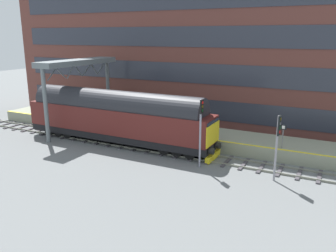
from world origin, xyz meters
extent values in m
plane|color=slate|center=(0.00, 0.00, 0.00)|extent=(140.00, 140.00, 0.00)
cube|color=gray|center=(-0.72, 0.00, 0.07)|extent=(0.07, 60.00, 0.15)
cube|color=gray|center=(0.72, 0.00, 0.07)|extent=(0.07, 60.00, 0.15)
cube|color=#403C41|center=(0.00, -10.21, 0.04)|extent=(2.50, 0.26, 0.09)
cube|color=#403C41|center=(0.00, -8.94, 0.04)|extent=(2.50, 0.26, 0.09)
cube|color=#403C41|center=(0.00, -7.66, 0.04)|extent=(2.50, 0.26, 0.09)
cube|color=#403C41|center=(0.00, -6.38, 0.04)|extent=(2.50, 0.26, 0.09)
cube|color=#403C41|center=(0.00, -5.11, 0.04)|extent=(2.50, 0.26, 0.09)
cube|color=#403C41|center=(0.00, -3.83, 0.04)|extent=(2.50, 0.26, 0.09)
cube|color=#403C41|center=(0.00, -2.55, 0.04)|extent=(2.50, 0.26, 0.09)
cube|color=#403C41|center=(0.00, -1.28, 0.04)|extent=(2.50, 0.26, 0.09)
cube|color=#403C41|center=(0.00, 0.00, 0.04)|extent=(2.50, 0.26, 0.09)
cube|color=#403C41|center=(0.00, 1.28, 0.04)|extent=(2.50, 0.26, 0.09)
cube|color=#403C41|center=(0.00, 2.55, 0.04)|extent=(2.50, 0.26, 0.09)
cube|color=#403C41|center=(0.00, 3.83, 0.04)|extent=(2.50, 0.26, 0.09)
cube|color=#403C41|center=(0.00, 5.11, 0.04)|extent=(2.50, 0.26, 0.09)
cube|color=#403C41|center=(0.00, 6.38, 0.04)|extent=(2.50, 0.26, 0.09)
cube|color=#403C41|center=(0.00, 7.66, 0.04)|extent=(2.50, 0.26, 0.09)
cube|color=#403C41|center=(0.00, 8.94, 0.04)|extent=(2.50, 0.26, 0.09)
cube|color=#403C41|center=(0.00, 10.21, 0.04)|extent=(2.50, 0.26, 0.09)
cube|color=#403C41|center=(0.00, 11.49, 0.04)|extent=(2.50, 0.26, 0.09)
cube|color=#403C41|center=(0.00, 12.77, 0.04)|extent=(2.50, 0.26, 0.09)
cube|color=#403C41|center=(0.00, 14.04, 0.04)|extent=(2.50, 0.26, 0.09)
cube|color=#403C41|center=(0.00, 15.32, 0.04)|extent=(2.50, 0.26, 0.09)
cube|color=#403C41|center=(0.00, 16.60, 0.04)|extent=(2.50, 0.26, 0.09)
cube|color=#403C41|center=(0.00, 17.87, 0.04)|extent=(2.50, 0.26, 0.09)
cube|color=#403C41|center=(0.00, 19.15, 0.04)|extent=(2.50, 0.26, 0.09)
cube|color=#403C41|center=(0.00, 20.43, 0.04)|extent=(2.50, 0.26, 0.09)
cube|color=gray|center=(3.60, 0.00, 0.50)|extent=(4.00, 44.00, 1.00)
cube|color=yellow|center=(1.75, 0.00, 1.00)|extent=(0.30, 44.00, 0.01)
cube|color=brown|center=(10.60, 4.44, 8.84)|extent=(4.22, 43.82, 17.68)
cube|color=#30333F|center=(8.46, 4.44, 1.94)|extent=(0.06, 40.32, 1.98)
cube|color=#30333F|center=(8.46, 4.44, 5.48)|extent=(0.06, 40.32, 1.98)
cube|color=#30333F|center=(8.46, 4.44, 9.02)|extent=(0.06, 40.32, 1.98)
cube|color=black|center=(0.00, 6.14, 0.82)|extent=(2.56, 17.47, 0.60)
cube|color=#551C19|center=(0.00, 6.14, 2.17)|extent=(2.70, 17.47, 2.10)
cylinder|color=#24252B|center=(0.00, 6.14, 3.40)|extent=(2.56, 16.07, 2.57)
cube|color=yellow|center=(0.00, -2.63, 2.02)|extent=(2.65, 0.08, 1.58)
cube|color=#232D3D|center=(0.00, -2.61, 2.75)|extent=(2.38, 0.04, 0.64)
cube|color=#232D3D|center=(1.37, 6.14, 2.47)|extent=(0.04, 12.23, 0.44)
cylinder|color=black|center=(-0.75, -2.84, 0.92)|extent=(0.48, 0.35, 0.48)
cylinder|color=black|center=(0.75, -2.84, 0.92)|extent=(0.48, 0.35, 0.48)
cube|color=yellow|center=(0.00, -2.69, 0.29)|extent=(2.43, 0.36, 0.47)
cylinder|color=black|center=(0.00, -1.07, 0.52)|extent=(1.64, 1.04, 1.04)
cylinder|color=black|center=(0.00, 0.03, 0.52)|extent=(1.64, 1.04, 1.04)
cylinder|color=black|center=(0.00, 1.13, 0.52)|extent=(1.64, 1.04, 1.04)
cylinder|color=black|center=(0.00, 11.15, 0.52)|extent=(1.64, 1.04, 1.04)
cylinder|color=black|center=(0.00, 12.25, 0.52)|extent=(1.64, 1.04, 1.04)
cylinder|color=black|center=(0.00, 13.35, 0.52)|extent=(1.64, 1.04, 1.04)
cylinder|color=gray|center=(-1.90, -7.60, 2.17)|extent=(0.14, 0.14, 4.34)
cube|color=black|center=(-1.90, -7.66, 3.71)|extent=(0.44, 0.10, 1.27)
cylinder|color=#53470A|center=(-1.90, -7.72, 4.14)|extent=(0.20, 0.06, 0.20)
cylinder|color=#50504E|center=(-1.90, -7.72, 3.86)|extent=(0.20, 0.06, 0.20)
cylinder|color=#0A3E13|center=(-1.90, -7.72, 3.58)|extent=(0.20, 0.06, 0.20)
cylinder|color=red|center=(-1.90, -7.72, 3.30)|extent=(0.20, 0.06, 0.20)
cylinder|color=gray|center=(-1.90, -2.38, 2.46)|extent=(0.14, 0.14, 4.93)
cube|color=black|center=(-1.90, -2.44, 4.43)|extent=(0.44, 0.10, 0.99)
cylinder|color=red|center=(-1.90, -2.50, 4.73)|extent=(0.20, 0.06, 0.20)
cylinder|color=#53470A|center=(-1.90, -2.50, 4.45)|extent=(0.20, 0.06, 0.20)
cylinder|color=#0A3E13|center=(-1.90, -2.50, 4.17)|extent=(0.20, 0.06, 0.20)
cylinder|color=slate|center=(2.07, -7.35, 1.92)|extent=(0.08, 0.08, 1.81)
cube|color=black|center=(2.04, -7.35, 2.64)|extent=(0.05, 0.44, 0.36)
cube|color=white|center=(2.01, -7.35, 2.64)|extent=(0.01, 0.20, 0.24)
cylinder|color=#32373C|center=(3.17, 0.85, 1.43)|extent=(0.13, 0.13, 0.84)
cylinder|color=#32373C|center=(3.23, 1.04, 1.43)|extent=(0.13, 0.13, 0.84)
cylinder|color=#4A6140|center=(3.20, 0.95, 2.13)|extent=(0.42, 0.42, 0.56)
sphere|color=tan|center=(3.20, 0.95, 2.54)|extent=(0.22, 0.22, 0.22)
cylinder|color=#4A6140|center=(3.14, 0.75, 2.13)|extent=(0.09, 0.09, 0.52)
cylinder|color=#4A6140|center=(3.26, 1.15, 2.13)|extent=(0.09, 0.09, 0.52)
cylinder|color=slate|center=(-2.40, 11.78, 3.22)|extent=(0.36, 0.36, 6.45)
cylinder|color=slate|center=(6.50, 11.78, 3.22)|extent=(0.36, 0.36, 6.45)
cube|color=slate|center=(2.05, 11.78, 6.70)|extent=(9.30, 2.00, 0.50)
cylinder|color=slate|center=(-1.42, 11.78, 5.85)|extent=(1.12, 0.10, 1.00)
cylinder|color=slate|center=(-0.26, 11.78, 5.85)|extent=(1.13, 0.10, 0.98)
cylinder|color=slate|center=(0.89, 11.78, 5.85)|extent=(0.98, 0.10, 1.13)
cylinder|color=slate|center=(2.05, 11.78, 5.85)|extent=(1.00, 0.10, 1.12)
cylinder|color=slate|center=(3.21, 11.78, 5.85)|extent=(1.20, 0.10, 0.90)
cylinder|color=slate|center=(4.36, 11.78, 5.85)|extent=(0.98, 0.10, 1.14)
cylinder|color=slate|center=(5.52, 11.78, 5.85)|extent=(1.12, 0.10, 1.00)
camera|label=1|loc=(-23.84, -11.12, 9.21)|focal=37.33mm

